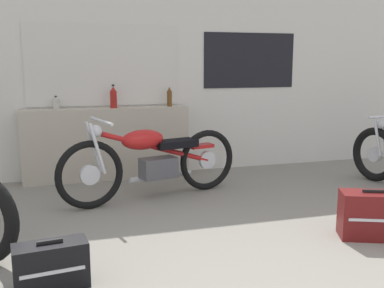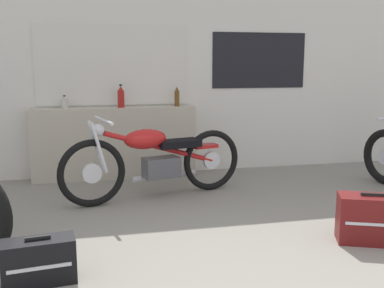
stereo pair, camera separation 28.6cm
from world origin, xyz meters
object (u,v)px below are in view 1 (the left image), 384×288
at_px(bottle_center, 169,97).
at_px(motorcycle_red, 153,160).
at_px(hard_case_black, 51,266).
at_px(bottle_leftmost, 56,103).
at_px(bottle_left_center, 113,98).
at_px(hard_case_darkred, 372,215).

height_order(bottle_center, motorcycle_red, bottle_center).
xyz_separation_m(motorcycle_red, hard_case_black, (-1.06, -1.82, -0.29)).
distance_m(bottle_leftmost, hard_case_black, 2.99).
bearing_deg(hard_case_black, motorcycle_red, 59.76).
bearing_deg(bottle_left_center, bottle_center, 1.16).
bearing_deg(bottle_center, hard_case_black, -117.96).
height_order(bottle_leftmost, hard_case_black, bottle_leftmost).
xyz_separation_m(bottle_left_center, motorcycle_red, (0.30, -0.99, -0.62)).
height_order(bottle_leftmost, hard_case_darkred, bottle_leftmost).
bearing_deg(bottle_center, hard_case_darkred, -66.57).
xyz_separation_m(bottle_left_center, hard_case_darkred, (1.90, -2.66, -0.86)).
xyz_separation_m(bottle_left_center, bottle_center, (0.74, 0.01, -0.01)).
bearing_deg(motorcycle_red, bottle_left_center, 106.99).
bearing_deg(bottle_left_center, hard_case_darkred, -54.50).
relative_size(bottle_leftmost, motorcycle_red, 0.08).
distance_m(bottle_leftmost, bottle_left_center, 0.71).
xyz_separation_m(bottle_leftmost, motorcycle_red, (1.01, -1.05, -0.56)).
bearing_deg(bottle_left_center, bottle_leftmost, 175.07).
xyz_separation_m(bottle_center, hard_case_darkred, (1.16, -2.67, -0.85)).
bearing_deg(hard_case_darkred, hard_case_black, -176.77).
height_order(bottle_left_center, bottle_center, bottle_left_center).
bearing_deg(motorcycle_red, hard_case_darkred, -46.37).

